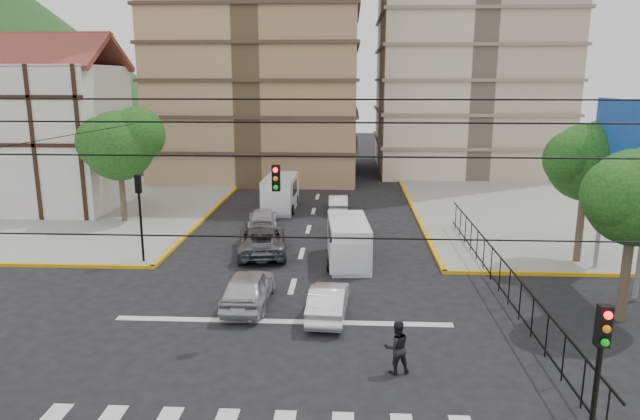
# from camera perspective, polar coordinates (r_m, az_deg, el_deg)

# --- Properties ---
(ground) EXTENTS (160.00, 160.00, 0.00)m
(ground) POSITION_cam_1_polar(r_m,az_deg,el_deg) (21.27, -4.14, -12.38)
(ground) COLOR black
(ground) RESTS_ON ground
(sidewalk_nw) EXTENTS (26.00, 26.00, 0.15)m
(sidewalk_nw) POSITION_cam_1_polar(r_m,az_deg,el_deg) (45.97, -26.39, 0.29)
(sidewalk_nw) COLOR gray
(sidewalk_nw) RESTS_ON ground
(sidewalk_ne) EXTENTS (26.00, 26.00, 0.15)m
(sidewalk_ne) POSITION_cam_1_polar(r_m,az_deg,el_deg) (43.75, 26.49, -0.31)
(sidewalk_ne) COLOR gray
(sidewalk_ne) RESTS_ON ground
(stop_line) EXTENTS (13.00, 0.40, 0.01)m
(stop_line) POSITION_cam_1_polar(r_m,az_deg,el_deg) (22.35, -3.76, -11.06)
(stop_line) COLOR silver
(stop_line) RESTS_ON ground
(tudor_building) EXTENTS (10.80, 8.05, 12.23)m
(tudor_building) POSITION_cam_1_polar(r_m,az_deg,el_deg) (44.75, -25.93, 6.75)
(tudor_building) COLOR silver
(tudor_building) RESTS_ON ground
(park_fence) EXTENTS (0.10, 22.50, 1.66)m
(park_fence) POSITION_cam_1_polar(r_m,az_deg,el_deg) (26.09, 17.40, -8.06)
(park_fence) COLOR black
(park_fence) RESTS_ON ground
(billboard) EXTENTS (0.36, 6.20, 8.10)m
(billboard) POSITION_cam_1_polar(r_m,az_deg,el_deg) (27.94, 28.41, 5.05)
(billboard) COLOR slate
(billboard) RESTS_ON ground
(tree_park_a) EXTENTS (4.41, 3.60, 6.83)m
(tree_park_a) POSITION_cam_1_polar(r_m,az_deg,el_deg) (23.94, 29.18, 1.49)
(tree_park_a) COLOR #473828
(tree_park_a) RESTS_ON ground
(tree_park_c) EXTENTS (4.65, 3.80, 7.25)m
(tree_park_c) POSITION_cam_1_polar(r_m,az_deg,el_deg) (30.61, 25.29, 4.68)
(tree_park_c) COLOR #473828
(tree_park_c) RESTS_ON ground
(tree_tudor) EXTENTS (5.39, 4.40, 7.43)m
(tree_tudor) POSITION_cam_1_polar(r_m,az_deg,el_deg) (38.12, -19.35, 6.41)
(tree_tudor) COLOR #473828
(tree_tudor) RESTS_ON ground
(traffic_light_se) EXTENTS (0.28, 0.22, 4.40)m
(traffic_light_se) POSITION_cam_1_polar(r_m,az_deg,el_deg) (13.82, 26.05, -14.10)
(traffic_light_se) COLOR black
(traffic_light_se) RESTS_ON ground
(traffic_light_nw) EXTENTS (0.28, 0.22, 4.40)m
(traffic_light_nw) POSITION_cam_1_polar(r_m,az_deg,el_deg) (29.39, -17.60, 0.61)
(traffic_light_nw) COLOR black
(traffic_light_nw) RESTS_ON ground
(traffic_light_hanging) EXTENTS (18.00, 9.12, 0.92)m
(traffic_light_hanging) POSITION_cam_1_polar(r_m,az_deg,el_deg) (17.51, -5.26, 2.41)
(traffic_light_hanging) COLOR black
(traffic_light_hanging) RESTS_ON ground
(van_right_lane) EXTENTS (2.27, 4.97, 2.18)m
(van_right_lane) POSITION_cam_1_polar(r_m,az_deg,el_deg) (28.58, 2.85, -3.38)
(van_right_lane) COLOR silver
(van_right_lane) RESTS_ON ground
(van_left_lane) EXTENTS (2.20, 5.28, 2.36)m
(van_left_lane) POSITION_cam_1_polar(r_m,az_deg,el_deg) (40.30, -4.02, 1.57)
(van_left_lane) COLOR silver
(van_left_lane) RESTS_ON ground
(car_silver_front_left) EXTENTS (1.86, 4.48, 1.52)m
(car_silver_front_left) POSITION_cam_1_polar(r_m,az_deg,el_deg) (23.74, -7.18, -7.69)
(car_silver_front_left) COLOR silver
(car_silver_front_left) RESTS_ON ground
(car_white_front_right) EXTENTS (1.61, 4.02, 1.30)m
(car_white_front_right) POSITION_cam_1_polar(r_m,az_deg,el_deg) (22.49, 0.84, -9.08)
(car_white_front_right) COLOR white
(car_white_front_right) RESTS_ON ground
(car_grey_mid_left) EXTENTS (3.22, 5.64, 1.48)m
(car_grey_mid_left) POSITION_cam_1_polar(r_m,az_deg,el_deg) (30.51, -5.83, -2.98)
(car_grey_mid_left) COLOR #595C61
(car_grey_mid_left) RESTS_ON ground
(car_silver_rear_left) EXTENTS (2.25, 4.46, 1.24)m
(car_silver_rear_left) POSITION_cam_1_polar(r_m,az_deg,el_deg) (35.73, -5.75, -0.81)
(car_silver_rear_left) COLOR silver
(car_silver_rear_left) RESTS_ON ground
(car_darkgrey_mid_right) EXTENTS (1.93, 4.10, 1.36)m
(car_darkgrey_mid_right) POSITION_cam_1_polar(r_m,az_deg,el_deg) (34.33, 2.87, -1.23)
(car_darkgrey_mid_right) COLOR #232426
(car_darkgrey_mid_right) RESTS_ON ground
(car_white_rear_right) EXTENTS (1.39, 3.75, 1.23)m
(car_white_rear_right) POSITION_cam_1_polar(r_m,az_deg,el_deg) (39.90, 1.83, 0.69)
(car_white_rear_right) COLOR silver
(car_white_rear_right) RESTS_ON ground
(pedestrian_crosswalk) EXTENTS (0.98, 0.85, 1.73)m
(pedestrian_crosswalk) POSITION_cam_1_polar(r_m,az_deg,el_deg) (18.58, 7.67, -13.43)
(pedestrian_crosswalk) COLOR black
(pedestrian_crosswalk) RESTS_ON ground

